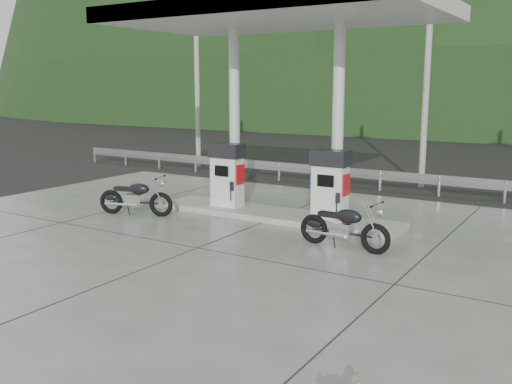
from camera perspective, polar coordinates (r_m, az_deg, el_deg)
The scene contains 15 objects.
ground at distance 13.59m, azimuth -3.31°, elevation -4.69°, with size 160.00×160.00×0.00m, color black.
forecourt_apron at distance 13.58m, azimuth -3.31°, elevation -4.65°, with size 18.00×14.00×0.02m, color slate.
pump_island at distance 15.61m, azimuth 1.97°, elevation -2.30°, with size 7.00×1.40×0.15m, color gray.
gas_pump_left at distance 16.27m, azimuth -2.91°, elevation 1.72°, with size 0.95×0.55×1.80m, color silver, non-canonical shape.
gas_pump_right at distance 14.71m, azimuth 7.40°, elevation 0.69°, with size 0.95×0.55×1.80m, color silver, non-canonical shape.
canopy_column_left at distance 16.43m, azimuth -2.16°, elevation 7.43°, with size 0.30×0.30×5.00m, color silver.
canopy_column_right at distance 14.88m, azimuth 8.19°, elevation 7.00°, with size 0.30×0.30×5.00m, color silver.
canopy_roof at distance 15.32m, azimuth 2.10°, elevation 17.31°, with size 8.50×5.00×0.40m, color white.
guardrail at distance 20.38m, azimuth 9.70°, elevation 2.36°, with size 26.00×0.16×1.42m, color gray, non-canonical shape.
road at distance 23.73m, azimuth 12.85°, elevation 1.67°, with size 60.00×7.00×0.01m, color black.
utility_pole_a at distance 25.51m, azimuth -5.92°, elevation 11.50°, with size 0.22×0.22×8.00m, color gray.
utility_pole_b at distance 20.96m, azimuth 16.74°, elevation 11.32°, with size 0.22×0.22×8.00m, color gray.
tree_band at distance 41.41m, azimuth 21.55°, elevation 9.08°, with size 80.00×6.00×6.00m, color black.
motorcycle_left at distance 16.19m, azimuth -11.95°, elevation -0.57°, with size 2.05×0.65×0.97m, color black, non-canonical shape.
motorcycle_right at distance 12.74m, azimuth 8.79°, elevation -3.49°, with size 2.04×0.64×0.97m, color black, non-canonical shape.
Camera 1 is at (7.55, -10.71, 3.58)m, focal length 40.00 mm.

